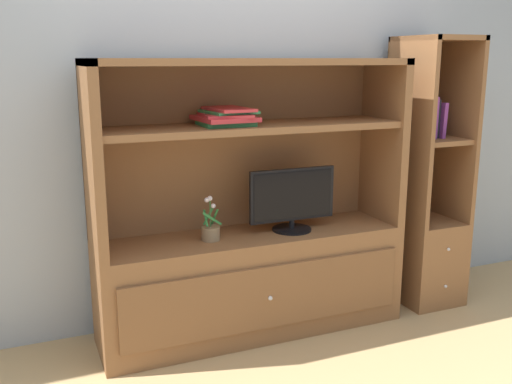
{
  "coord_description": "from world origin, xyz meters",
  "views": [
    {
      "loc": [
        -1.18,
        -2.46,
        1.54
      ],
      "look_at": [
        0.0,
        0.35,
        0.83
      ],
      "focal_mm": 40.54,
      "sensor_mm": 36.0,
      "label": 1
    }
  ],
  "objects_px": {
    "media_console": "(252,249)",
    "potted_plant": "(211,231)",
    "upright_book_row": "(426,120)",
    "tv_monitor": "(292,199)",
    "bookshelf_tall": "(424,213)",
    "magazine_stack": "(226,117)"
  },
  "relations": [
    {
      "from": "media_console",
      "to": "potted_plant",
      "type": "relative_size",
      "value": 7.03
    },
    {
      "from": "potted_plant",
      "to": "upright_book_row",
      "type": "bearing_deg",
      "value": 0.82
    },
    {
      "from": "tv_monitor",
      "to": "media_console",
      "type": "bearing_deg",
      "value": 171.51
    },
    {
      "from": "media_console",
      "to": "bookshelf_tall",
      "type": "xyz_separation_m",
      "value": [
        1.2,
        0.0,
        0.09
      ]
    },
    {
      "from": "media_console",
      "to": "potted_plant",
      "type": "xyz_separation_m",
      "value": [
        -0.25,
        -0.03,
        0.15
      ]
    },
    {
      "from": "tv_monitor",
      "to": "potted_plant",
      "type": "bearing_deg",
      "value": 179.18
    },
    {
      "from": "magazine_stack",
      "to": "upright_book_row",
      "type": "distance_m",
      "value": 1.3
    },
    {
      "from": "bookshelf_tall",
      "to": "media_console",
      "type": "bearing_deg",
      "value": -179.85
    },
    {
      "from": "media_console",
      "to": "bookshelf_tall",
      "type": "relative_size",
      "value": 1.04
    },
    {
      "from": "tv_monitor",
      "to": "magazine_stack",
      "type": "bearing_deg",
      "value": 175.96
    },
    {
      "from": "media_console",
      "to": "potted_plant",
      "type": "distance_m",
      "value": 0.29
    },
    {
      "from": "magazine_stack",
      "to": "potted_plant",
      "type": "bearing_deg",
      "value": -169.03
    },
    {
      "from": "upright_book_row",
      "to": "media_console",
      "type": "bearing_deg",
      "value": 179.62
    },
    {
      "from": "potted_plant",
      "to": "magazine_stack",
      "type": "bearing_deg",
      "value": 10.97
    },
    {
      "from": "media_console",
      "to": "magazine_stack",
      "type": "relative_size",
      "value": 5.08
    },
    {
      "from": "tv_monitor",
      "to": "upright_book_row",
      "type": "relative_size",
      "value": 2.04
    },
    {
      "from": "bookshelf_tall",
      "to": "upright_book_row",
      "type": "bearing_deg",
      "value": -167.09
    },
    {
      "from": "potted_plant",
      "to": "magazine_stack",
      "type": "relative_size",
      "value": 0.72
    },
    {
      "from": "magazine_stack",
      "to": "upright_book_row",
      "type": "xyz_separation_m",
      "value": [
        1.3,
        0.0,
        -0.07
      ]
    },
    {
      "from": "potted_plant",
      "to": "bookshelf_tall",
      "type": "relative_size",
      "value": 0.15
    },
    {
      "from": "potted_plant",
      "to": "bookshelf_tall",
      "type": "xyz_separation_m",
      "value": [
        1.45,
        0.03,
        -0.06
      ]
    },
    {
      "from": "tv_monitor",
      "to": "magazine_stack",
      "type": "relative_size",
      "value": 1.5
    }
  ]
}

